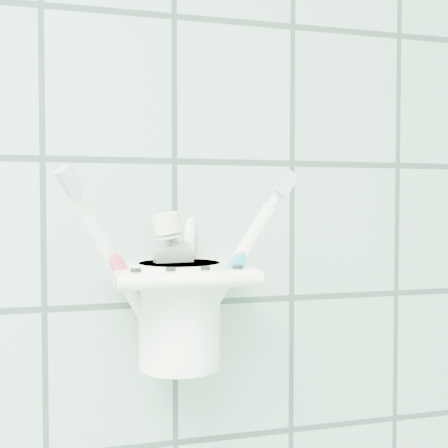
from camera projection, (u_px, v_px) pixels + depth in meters
name	position (u px, v px, depth m)	size (l,w,h in m)	color
holder_bracket	(181.00, 275.00, 0.55)	(0.13, 0.11, 0.04)	white
cup	(180.00, 310.00, 0.55)	(0.09, 0.09, 0.10)	white
toothbrush_pink	(166.00, 248.00, 0.56)	(0.10, 0.06, 0.21)	white
toothbrush_blue	(181.00, 263.00, 0.54)	(0.04, 0.07, 0.19)	white
toothbrush_orange	(176.00, 251.00, 0.53)	(0.10, 0.04, 0.21)	white
toothpaste_tube	(188.00, 271.00, 0.57)	(0.06, 0.04, 0.15)	silver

